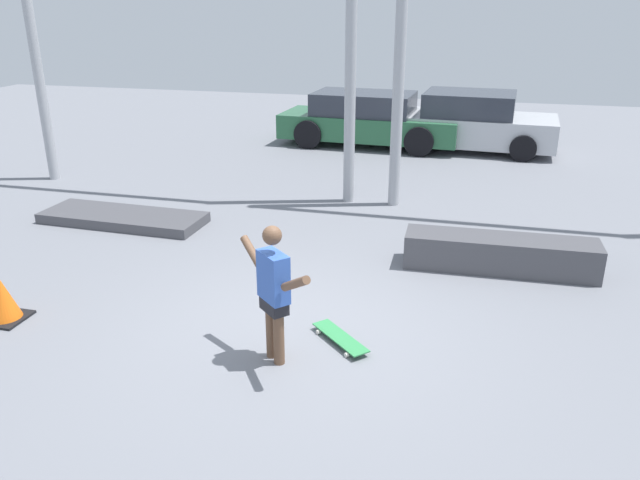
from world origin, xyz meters
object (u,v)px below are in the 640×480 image
at_px(grind_box, 500,254).
at_px(traffic_cone, 2,299).
at_px(skateboard, 340,338).
at_px(manual_pad, 123,218).
at_px(parked_car_green, 368,120).
at_px(parked_car_silver, 473,122).
at_px(skateboarder, 274,288).

distance_m(grind_box, traffic_cone, 6.39).
bearing_deg(traffic_cone, skateboard, 6.44).
relative_size(skateboard, manual_pad, 0.27).
bearing_deg(parked_car_green, parked_car_silver, 6.99).
bearing_deg(manual_pad, parked_car_green, 66.84).
xyz_separation_m(grind_box, manual_pad, (-6.13, 0.47, -0.16)).
bearing_deg(skateboard, skateboarder, -95.67).
xyz_separation_m(skateboard, parked_car_silver, (1.15, 10.04, 0.61)).
bearing_deg(grind_box, parked_car_green, 113.26).
bearing_deg(parked_car_silver, manual_pad, -124.41).
height_order(skateboard, parked_car_green, parked_car_green).
distance_m(manual_pad, traffic_cone, 3.44).
bearing_deg(parked_car_green, skateboarder, -81.94).
bearing_deg(manual_pad, traffic_cone, -82.38).
bearing_deg(manual_pad, parked_car_silver, 51.89).
xyz_separation_m(manual_pad, traffic_cone, (0.46, -3.40, 0.19)).
bearing_deg(traffic_cone, parked_car_silver, 64.06).
height_order(skateboarder, manual_pad, skateboarder).
bearing_deg(parked_car_green, traffic_cone, -100.35).
xyz_separation_m(skateboard, traffic_cone, (-3.95, -0.45, 0.21)).
distance_m(skateboard, parked_car_silver, 10.12).
height_order(skateboard, manual_pad, manual_pad).
bearing_deg(grind_box, parked_car_silver, 94.37).
height_order(grind_box, traffic_cone, traffic_cone).
height_order(manual_pad, parked_car_silver, parked_car_silver).
xyz_separation_m(skateboarder, parked_car_silver, (1.73, 10.54, -0.15)).
xyz_separation_m(skateboarder, parked_car_green, (-0.87, 10.37, -0.18)).
distance_m(grind_box, parked_car_silver, 7.59).
xyz_separation_m(skateboarder, traffic_cone, (-3.37, 0.05, -0.55)).
relative_size(skateboard, traffic_cone, 1.33).
relative_size(grind_box, parked_car_green, 0.57).
bearing_deg(parked_car_green, skateboard, -78.35).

